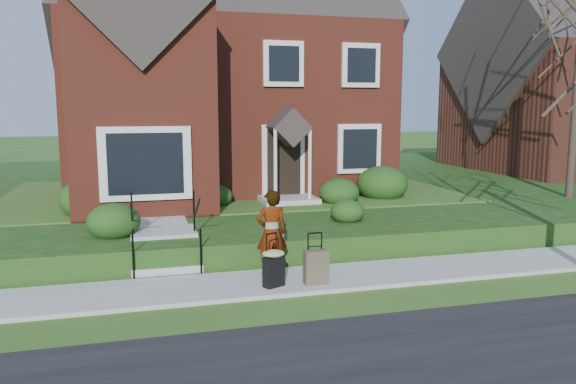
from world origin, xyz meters
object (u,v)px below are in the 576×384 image
object	(u,v)px
front_steps	(165,244)
suitcase_black	(274,266)
woman	(272,233)
suitcase_olive	(316,267)

from	to	relation	value
front_steps	suitcase_black	distance (m)	2.87
suitcase_black	woman	bearing A→B (deg)	54.66
front_steps	woman	distance (m)	2.51
woman	suitcase_black	distance (m)	0.86
woman	suitcase_black	size ratio (longest dim) A/B	1.70
suitcase_olive	woman	bearing A→B (deg)	131.98
woman	suitcase_olive	distance (m)	1.14
front_steps	suitcase_olive	distance (m)	3.47
front_steps	woman	size ratio (longest dim) A/B	1.19
front_steps	suitcase_olive	xyz separation A→B (m)	(2.65, -2.23, -0.07)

